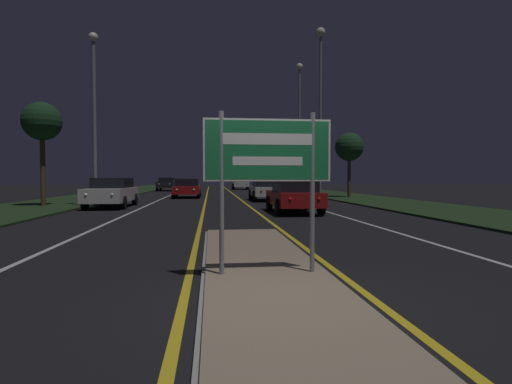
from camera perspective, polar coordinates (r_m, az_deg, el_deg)
The scene contains 23 objects.
ground_plane at distance 5.01m, azimuth 3.42°, elevation -15.39°, with size 160.00×160.00×0.00m, color black.
median_island at distance 6.01m, azimuth 1.65°, elevation -12.01°, with size 1.94×9.92×0.10m.
verge_left at distance 26.23m, azimuth -25.79°, elevation -1.29°, with size 5.00×100.00×0.08m.
verge_right at distance 26.82m, azimuth 16.17°, elevation -1.09°, with size 5.00×100.00×0.08m.
centre_line_yellow_left at distance 29.75m, azimuth -7.12°, elevation -0.78°, with size 0.12×70.00×0.01m.
centre_line_yellow_right at distance 29.81m, azimuth -2.66°, elevation -0.76°, with size 0.12×70.00×0.01m.
lane_line_white_left at distance 29.94m, azimuth -12.95°, elevation -0.80°, with size 0.12×70.00×0.01m.
lane_line_white_right at distance 30.17m, azimuth 3.11°, elevation -0.73°, with size 0.12×70.00×0.01m.
edge_line_white_left at distance 30.42m, azimuth -18.57°, elevation -0.81°, with size 0.10×70.00×0.01m.
edge_line_white_right at distance 30.81m, azimuth 8.62°, elevation -0.69°, with size 0.10×70.00×0.01m.
highway_sign at distance 5.83m, azimuth 1.68°, elevation 4.74°, with size 1.87×0.07×2.36m.
streetlight_left_near at distance 21.25m, azimuth -22.12°, elevation 11.72°, with size 0.45×0.45×8.47m.
streetlight_right_near at distance 27.79m, azimuth 9.19°, elevation 14.86°, with size 0.61×0.61×11.41m.
streetlight_right_far at distance 34.58m, azimuth 6.21°, elevation 11.52°, with size 0.56×0.56×11.10m.
car_receding_0 at distance 16.95m, azimuth 5.41°, elevation -0.48°, with size 1.92×4.16×1.40m.
car_receding_1 at distance 25.57m, azimuth 1.44°, elevation 0.38°, with size 1.94×4.11×1.34m.
car_receding_2 at distance 37.22m, azimuth 3.65°, elevation 0.94°, with size 1.96×4.61×1.34m.
car_receding_3 at distance 49.24m, azimuth -2.22°, elevation 1.30°, with size 1.96×4.12×1.50m.
car_approaching_0 at distance 21.29m, azimuth -19.89°, elevation 0.02°, with size 1.96×4.63×1.47m.
car_approaching_1 at distance 29.92m, azimuth -9.82°, elevation 0.60°, with size 1.99×4.23×1.40m.
car_approaching_2 at distance 45.48m, azimuth -12.63°, elevation 1.18°, with size 1.92×4.81×1.47m.
roadside_palm_left at distance 22.74m, azimuth -28.26°, elevation 8.72°, with size 1.89×1.89×5.16m.
roadside_palm_right at distance 29.77m, azimuth 13.19°, elevation 6.23°, with size 2.05×2.05×4.65m.
Camera 1 is at (-0.83, -4.71, 1.51)m, focal length 28.00 mm.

